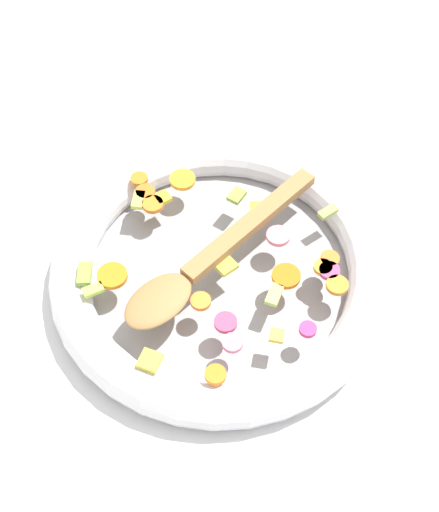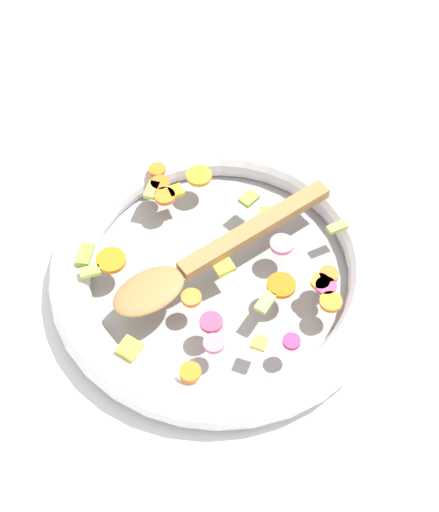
% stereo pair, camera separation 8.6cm
% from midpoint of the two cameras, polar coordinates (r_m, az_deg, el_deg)
% --- Properties ---
extents(ground_plane, '(4.00, 4.00, 0.00)m').
position_cam_midpoint_polar(ground_plane, '(0.90, -2.73, -2.04)').
color(ground_plane, silver).
extents(skillet, '(0.42, 0.42, 0.05)m').
position_cam_midpoint_polar(skillet, '(0.88, -2.78, -1.25)').
color(skillet, gray).
rests_on(skillet, ground_plane).
extents(chopped_vegetables, '(0.31, 0.32, 0.01)m').
position_cam_midpoint_polar(chopped_vegetables, '(0.85, -2.66, -0.30)').
color(chopped_vegetables, orange).
rests_on(chopped_vegetables, skillet).
extents(wooden_spoon, '(0.28, 0.19, 0.01)m').
position_cam_midpoint_polar(wooden_spoon, '(0.84, -4.08, -0.66)').
color(wooden_spoon, olive).
rests_on(wooden_spoon, chopped_vegetables).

